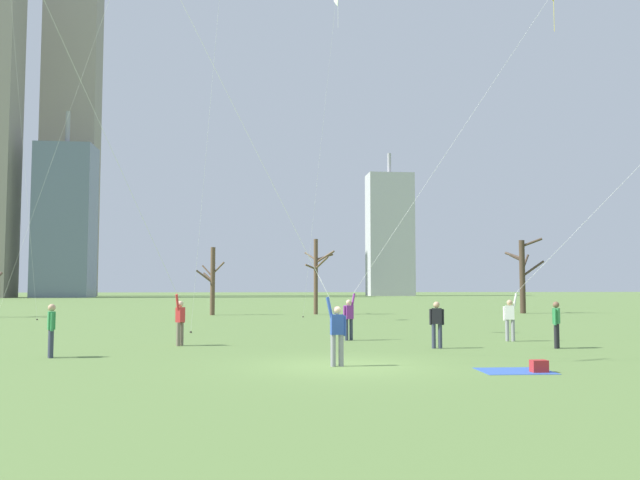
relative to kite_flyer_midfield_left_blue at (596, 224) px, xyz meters
The scene contains 16 objects.
ground_plane 13.63m from the kite_flyer_midfield_left_blue, 149.15° to the right, with size 400.00×400.00×0.00m, color #5B7A3D.
kite_flyer_midfield_left_blue is the anchor object (origin of this frame).
kite_flyer_midfield_center_green 17.79m from the kite_flyer_midfield_left_blue, behind, with size 8.18×7.37×19.92m.
kite_flyer_foreground_right_yellow 8.24m from the kite_flyer_midfield_left_blue, 165.17° to the left, with size 11.15×2.95×16.77m.
kite_flyer_midfield_right_orange 14.65m from the kite_flyer_midfield_left_blue, 153.10° to the right, with size 9.38×0.65×18.92m.
bystander_far_off_by_trees 8.23m from the kite_flyer_midfield_left_blue, 164.30° to the right, with size 0.50×0.26×1.62m.
bystander_strolling_midfield 5.28m from the kite_flyer_midfield_left_blue, 140.58° to the right, with size 0.36×0.43×1.62m.
bystander_watching_nearby 20.21m from the kite_flyer_midfield_left_blue, 169.52° to the right, with size 0.31×0.48×1.62m.
distant_kite_low_near_trees_white 23.46m from the kite_flyer_midfield_left_blue, 116.68° to the left, with size 1.92×5.19×21.28m.
picnic_spot 11.46m from the kite_flyer_midfield_left_blue, 128.32° to the right, with size 1.85×1.47×0.31m.
bare_tree_left_of_center 26.77m from the kite_flyer_midfield_left_blue, 108.54° to the left, with size 2.29×3.41×5.75m.
bare_tree_leftmost 26.68m from the kite_flyer_midfield_left_blue, 72.68° to the left, with size 2.70×2.21×5.96m.
bare_tree_far_right_edge 29.90m from the kite_flyer_midfield_left_blue, 123.24° to the left, with size 2.15×1.39×5.04m.
skyline_slender_spire 112.92m from the kite_flyer_midfield_left_blue, 115.30° to the left, with size 10.25×7.77×35.12m.
skyline_squat_block 116.62m from the kite_flyer_midfield_left_blue, 81.76° to the left, with size 9.74×6.49×31.23m.
skyline_wide_slab 129.98m from the kite_flyer_midfield_left_blue, 113.87° to the left, with size 11.05×6.57×65.19m.
Camera 1 is at (-2.54, -17.70, 2.17)m, focal length 36.67 mm.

